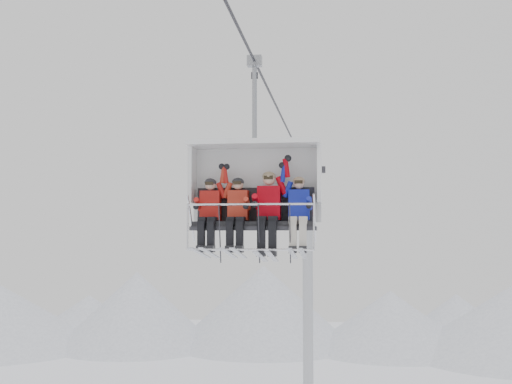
# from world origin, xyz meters

# --- Properties ---
(ridgeline) EXTENTS (72.00, 21.00, 7.00)m
(ridgeline) POSITION_xyz_m (-1.58, 42.05, 2.84)
(ridgeline) COLOR silver
(ridgeline) RESTS_ON ground
(lift_tower_right) EXTENTS (2.00, 1.80, 13.48)m
(lift_tower_right) POSITION_xyz_m (0.00, 22.00, 5.78)
(lift_tower_right) COLOR #ACAEB3
(lift_tower_right) RESTS_ON ground
(haul_cable) EXTENTS (0.06, 50.00, 0.06)m
(haul_cable) POSITION_xyz_m (0.00, 0.00, 13.30)
(haul_cable) COLOR #2F2E33
(haul_cable) RESTS_ON lift_tower_left
(chairlift_carrier) EXTENTS (2.68, 1.17, 3.98)m
(chairlift_carrier) POSITION_xyz_m (0.00, -0.10, 10.74)
(chairlift_carrier) COLOR black
(chairlift_carrier) RESTS_ON haul_cable
(skier_far_left) EXTENTS (0.40, 1.69, 1.61)m
(skier_far_left) POSITION_xyz_m (-0.89, -0.42, 10.20)
(skier_far_left) COLOR #B31A14
(skier_far_left) RESTS_ON chairlift_carrier
(skier_center_left) EXTENTS (0.41, 1.69, 1.62)m
(skier_center_left) POSITION_xyz_m (-0.32, -0.42, 10.21)
(skier_center_left) COLOR #B72E1C
(skier_center_left) RESTS_ON chairlift_carrier
(skier_center_right) EXTENTS (0.46, 1.69, 1.79)m
(skier_center_right) POSITION_xyz_m (0.31, -0.40, 10.26)
(skier_center_right) COLOR #B30310
(skier_center_right) RESTS_ON chairlift_carrier
(skier_far_right) EXTENTS (0.41, 1.69, 1.63)m
(skier_far_right) POSITION_xyz_m (0.91, -0.41, 10.21)
(skier_far_right) COLOR #1522A5
(skier_far_right) RESTS_ON chairlift_carrier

